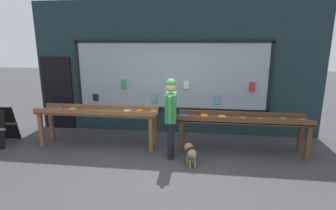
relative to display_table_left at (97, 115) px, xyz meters
name	(u,v)px	position (x,y,z in m)	size (l,w,h in m)	color
ground_plane	(160,170)	(1.73, -1.12, -0.78)	(40.00, 40.00, 0.00)	#38383A
shopfront_facade	(172,69)	(1.68, 1.27, 1.00)	(7.82, 0.29, 3.60)	#192D33
display_table_left	(97,115)	(0.00, 0.00, 0.00)	(2.95, 0.61, 0.96)	brown
display_table_right	(242,122)	(3.45, 0.00, -0.05)	(2.95, 0.61, 0.90)	brown
person_browsing	(171,112)	(1.87, -0.50, 0.27)	(0.24, 0.69, 1.77)	black
small_dog	(191,152)	(2.33, -0.80, -0.50)	(0.31, 0.52, 0.41)	#99724C
sandwich_board_sign	(1,126)	(-2.42, -0.27, -0.31)	(0.60, 0.77, 0.92)	black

